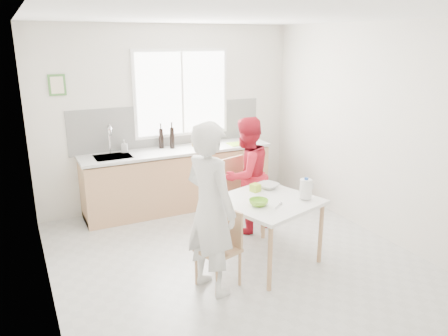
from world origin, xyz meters
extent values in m
plane|color=#B7B7B2|center=(0.00, 0.00, 0.00)|extent=(4.50, 4.50, 0.00)
plane|color=silver|center=(0.00, 2.25, 1.35)|extent=(4.00, 0.00, 4.00)
plane|color=silver|center=(0.00, -2.25, 1.35)|extent=(4.00, 0.00, 4.00)
plane|color=silver|center=(-2.00, 0.00, 1.35)|extent=(0.00, 4.50, 4.50)
plane|color=silver|center=(2.00, 0.00, 1.35)|extent=(0.00, 4.50, 4.50)
plane|color=white|center=(0.00, 0.00, 2.70)|extent=(4.50, 4.50, 0.00)
cube|color=white|center=(0.20, 2.23, 1.70)|extent=(1.50, 0.03, 1.30)
cube|color=white|center=(0.20, 2.21, 1.70)|extent=(1.40, 0.02, 1.20)
cube|color=white|center=(0.20, 2.21, 1.70)|extent=(0.03, 0.03, 1.20)
cube|color=white|center=(0.00, 2.24, 1.23)|extent=(3.00, 0.02, 0.65)
cube|color=#437E39|center=(-1.55, 2.23, 1.90)|extent=(0.22, 0.02, 0.28)
cube|color=beige|center=(-1.55, 2.22, 1.90)|extent=(0.16, 0.01, 0.22)
cube|color=tan|center=(0.00, 1.95, 0.43)|extent=(2.80, 0.60, 0.86)
cube|color=#3F3326|center=(0.00, 1.95, 0.05)|extent=(2.80, 0.54, 0.10)
cube|color=silver|center=(0.00, 1.95, 0.90)|extent=(2.84, 0.64, 0.04)
cube|color=#A5A5AA|center=(-0.95, 1.95, 0.91)|extent=(0.50, 0.40, 0.03)
cylinder|color=silver|center=(-0.95, 2.11, 1.10)|extent=(0.02, 0.02, 0.36)
torus|color=silver|center=(-0.95, 2.04, 1.28)|extent=(0.02, 0.18, 0.18)
cube|color=white|center=(0.30, -0.09, 0.74)|extent=(1.23, 1.23, 0.04)
cylinder|color=tan|center=(0.01, -0.63, 0.35)|extent=(0.05, 0.05, 0.70)
cylinder|color=tan|center=(-0.24, 0.21, 0.35)|extent=(0.05, 0.05, 0.70)
cylinder|color=tan|center=(0.85, -0.38, 0.35)|extent=(0.05, 0.05, 0.70)
cylinder|color=tan|center=(0.60, 0.46, 0.35)|extent=(0.05, 0.05, 0.70)
cube|color=tan|center=(-0.41, -0.30, 0.40)|extent=(0.47, 0.47, 0.04)
cube|color=tan|center=(-0.25, -0.25, 0.62)|extent=(0.13, 0.35, 0.39)
cylinder|color=tan|center=(-0.62, -0.19, 0.19)|extent=(0.03, 0.03, 0.38)
cylinder|color=tan|center=(-0.52, -0.50, 0.19)|extent=(0.03, 0.03, 0.38)
cylinder|color=tan|center=(-0.31, -0.10, 0.19)|extent=(0.03, 0.03, 0.38)
cylinder|color=tan|center=(-0.21, -0.41, 0.19)|extent=(0.03, 0.03, 0.38)
cube|color=tan|center=(0.43, 0.73, 0.49)|extent=(0.57, 0.57, 0.04)
cube|color=tan|center=(0.37, 0.93, 0.75)|extent=(0.43, 0.16, 0.48)
cylinder|color=tan|center=(0.29, 0.49, 0.24)|extent=(0.04, 0.04, 0.47)
cylinder|color=tan|center=(0.67, 0.60, 0.24)|extent=(0.04, 0.04, 0.47)
cylinder|color=tan|center=(0.18, 0.87, 0.24)|extent=(0.04, 0.04, 0.47)
cylinder|color=tan|center=(0.56, 0.98, 0.24)|extent=(0.04, 0.04, 0.47)
imported|color=silver|center=(-0.51, -0.33, 0.88)|extent=(0.59, 0.74, 1.76)
imported|color=red|center=(0.52, 0.79, 0.77)|extent=(0.88, 0.77, 1.54)
imported|color=#7BC22C|center=(0.13, -0.19, 0.80)|extent=(0.26, 0.26, 0.07)
imported|color=silver|center=(0.52, 0.24, 0.79)|extent=(0.30, 0.30, 0.06)
cylinder|color=white|center=(0.69, -0.26, 0.89)|extent=(0.13, 0.13, 0.21)
cylinder|color=blue|center=(0.69, -0.26, 1.00)|extent=(0.04, 0.04, 0.03)
torus|color=white|center=(0.76, -0.26, 0.91)|extent=(0.10, 0.05, 0.10)
cube|color=#A7CB2F|center=(0.32, 0.21, 0.81)|extent=(0.12, 0.12, 0.09)
cylinder|color=#A5A5AA|center=(0.29, -0.32, 0.77)|extent=(0.14, 0.10, 0.01)
cube|color=#9CD932|center=(0.98, 1.82, 0.93)|extent=(0.36, 0.27, 0.01)
cylinder|color=black|center=(-0.05, 2.03, 1.08)|extent=(0.07, 0.07, 0.32)
cylinder|color=black|center=(-0.19, 2.12, 1.07)|extent=(0.07, 0.07, 0.30)
cylinder|color=#8F611F|center=(0.29, 2.01, 1.00)|extent=(0.06, 0.06, 0.16)
imported|color=#999999|center=(-0.74, 2.12, 1.01)|extent=(0.11, 0.11, 0.18)
camera|label=1|loc=(-2.16, -3.96, 2.50)|focal=35.00mm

